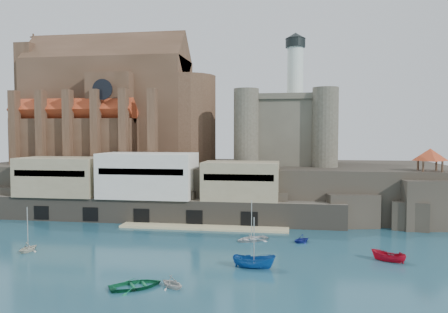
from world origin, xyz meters
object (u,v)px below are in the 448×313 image
boat_2 (254,268)px  church (116,111)px  boat_1 (172,288)px  pavilion (430,156)px  castle_keep (286,126)px

boat_2 → church: bearing=41.1°
church → boat_2: 62.46m
boat_1 → pavilion: bearing=-10.6°
church → pavilion: size_ratio=7.34×
church → boat_1: bearing=-61.9°
castle_keep → boat_1: (-11.59, -52.80, -18.31)m
boat_1 → boat_2: boat_2 is taller
church → pavilion: 68.65m
pavilion → boat_2: size_ratio=1.18×
church → pavilion: church is taller
church → castle_keep: size_ratio=1.60×
pavilion → boat_2: (-29.25, -29.44, -12.73)m
castle_keep → pavilion: bearing=-30.2°
pavilion → boat_1: bearing=-134.8°
castle_keep → boat_1: bearing=-102.4°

